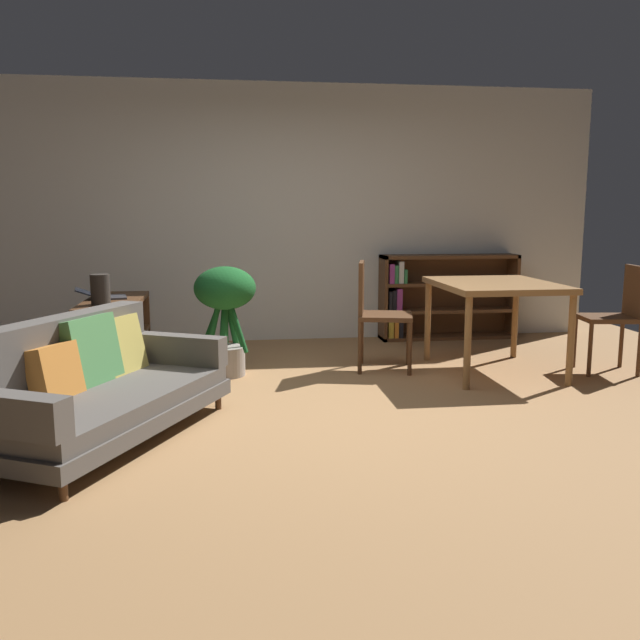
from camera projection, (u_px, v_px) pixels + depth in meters
name	position (u px, v px, depth m)	size (l,w,h in m)	color
ground_plane	(316.00, 410.00, 4.74)	(8.16, 8.16, 0.00)	#A87A4C
back_wall_panel	(283.00, 214.00, 7.16)	(6.80, 0.10, 2.70)	silver
fabric_couch	(88.00, 385.00, 4.12)	(1.56, 1.96, 0.74)	#56351E
media_console	(115.00, 336.00, 5.83)	(0.47, 1.22, 0.63)	#56351E
open_laptop	(104.00, 296.00, 5.86)	(0.47, 0.36, 0.10)	#333338
desk_speaker	(100.00, 289.00, 5.46)	(0.15, 0.15, 0.25)	#2D2823
potted_floor_plant	(225.00, 304.00, 5.63)	(0.52, 0.54, 0.93)	#9E9389
dining_table	(495.00, 292.00, 5.74)	(0.95, 1.16, 0.79)	olive
dining_chair_near	(376.00, 309.00, 5.87)	(0.55, 0.53, 0.95)	#56351E
dining_chair_far	(617.00, 313.00, 5.77)	(0.50, 0.44, 0.93)	#56351E
bookshelf	(439.00, 297.00, 7.36)	(1.49, 0.31, 0.92)	#56351E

